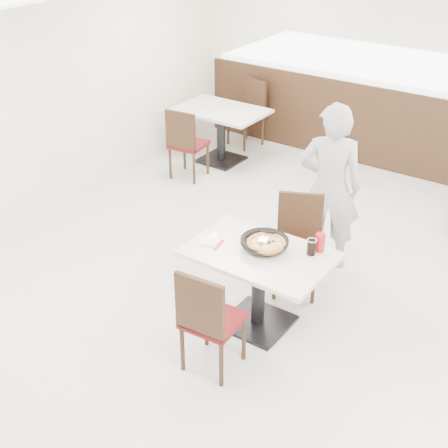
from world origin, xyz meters
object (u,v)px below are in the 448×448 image
Objects in this scene: bg_table_left at (221,135)px; bg_chair_left_near at (189,143)px; diner_person at (329,188)px; bg_chair_left_far at (246,114)px; pizza at (266,245)px; pizza_pan at (264,244)px; cola_glass at (311,248)px; chair_far at (297,248)px; side_plate at (209,240)px; main_table at (258,289)px; red_cup at (320,242)px; chair_near at (213,318)px.

bg_chair_left_near reaches higher than bg_table_left.
bg_chair_left_far is (-2.43, 2.24, -0.38)m from diner_person.
bg_chair_left_near reaches higher than pizza.
cola_glass is (0.37, 0.14, 0.02)m from pizza_pan.
chair_far is at bearing -42.04° from bg_table_left.
pizza is 1.55× the size of side_plate.
main_table is 0.68m from red_cup.
side_plate is at bearing 45.95° from diner_person.
chair_far reaches higher than main_table.
pizza_pan is at bearing 138.21° from pizza.
pizza is 0.18× the size of diner_person.
diner_person is 1.80× the size of bg_chair_left_far.
cola_glass is (0.33, 0.17, 0.00)m from pizza.
pizza is (0.04, 0.70, 0.34)m from chair_near.
diner_person is at bearing 70.75° from side_plate.
chair_far is 3.11× the size of pizza.
main_table is at bearing 64.54° from diner_person.
red_cup is (0.36, 0.26, 0.02)m from pizza.
pizza_pan is 0.35× the size of bg_chair_left_far.
main_table is 6.11× the size of side_plate.
bg_chair_left_far is at bearing 125.48° from pizza.
chair_near is at bearing -113.45° from cola_glass.
cola_glass is (0.37, 0.22, 0.44)m from main_table.
chair_far is 2.85m from bg_chair_left_near.
pizza_pan is at bearing 140.24° from bg_chair_left_far.
cola_glass reaches higher than side_plate.
bg_table_left is (-2.77, 2.49, -0.45)m from red_cup.
pizza is at bearing -47.41° from bg_chair_left_near.
side_plate is 0.21× the size of bg_chair_left_near.
chair_far is at bearing -38.42° from bg_chair_left_near.
diner_person is 1.80× the size of bg_chair_left_near.
chair_far is 3.75m from bg_chair_left_far.
side_plate is at bearing -56.53° from bg_table_left.
pizza_pan reaches higher than bg_table_left.
main_table is 0.42m from pizza_pan.
chair_near is 0.78m from pizza.
pizza is at bearing 16.40° from side_plate.
diner_person is (-0.00, 0.60, 0.38)m from chair_far.
chair_far is (0.03, 1.30, 0.00)m from chair_near.
bg_chair_left_far reaches higher than main_table.
pizza_pan is at bearing -48.95° from bg_table_left.
chair_near is at bearing -51.23° from side_plate.
cola_glass is 3.79m from bg_table_left.
bg_chair_left_far is at bearing 131.56° from red_cup.
diner_person reaches higher than cola_glass.
pizza is 2.35× the size of cola_glass.
chair_far reaches higher than red_cup.
side_plate is 0.16× the size of bg_table_left.
bg_table_left is (-2.37, 2.72, -0.42)m from pizza_pan.
bg_chair_left_near is at bearing -55.86° from chair_far.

